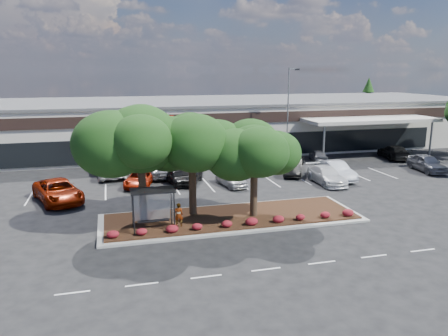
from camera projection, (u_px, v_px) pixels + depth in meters
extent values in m
plane|color=black|center=(280.00, 237.00, 27.12)|extent=(160.00, 160.00, 0.00)
cube|color=beige|center=(185.00, 124.00, 58.52)|extent=(80.00, 20.00, 6.00)
cube|color=#525254|center=(185.00, 101.00, 57.83)|extent=(80.40, 20.40, 0.30)
cube|color=black|center=(200.00, 119.00, 48.64)|extent=(80.00, 0.25, 1.20)
cube|color=black|center=(201.00, 147.00, 49.35)|extent=(60.00, 0.18, 2.60)
cube|color=#B50F0C|center=(146.00, 121.00, 47.08)|extent=(6.00, 0.12, 1.00)
cube|color=beige|center=(371.00, 120.00, 51.43)|extent=(16.00, 5.00, 0.40)
cylinder|color=gray|center=(324.00, 144.00, 48.30)|extent=(0.24, 0.24, 4.20)
cylinder|color=gray|center=(431.00, 139.00, 51.80)|extent=(0.24, 0.24, 4.20)
cube|color=#A8A7A2|center=(232.00, 218.00, 30.37)|extent=(18.00, 6.00, 0.15)
cube|color=#422918|center=(232.00, 216.00, 30.35)|extent=(17.20, 5.20, 0.12)
cube|color=silver|center=(72.00, 293.00, 20.34)|extent=(1.60, 0.12, 0.01)
cube|color=silver|center=(142.00, 284.00, 21.15)|extent=(1.60, 0.12, 0.01)
cube|color=silver|center=(206.00, 277.00, 21.95)|extent=(1.60, 0.12, 0.01)
cube|color=silver|center=(266.00, 269.00, 22.75)|extent=(1.60, 0.12, 0.01)
cube|color=silver|center=(322.00, 262.00, 23.55)|extent=(1.60, 0.12, 0.01)
cube|color=silver|center=(374.00, 256.00, 24.35)|extent=(1.60, 0.12, 0.01)
cube|color=silver|center=(423.00, 250.00, 25.15)|extent=(1.60, 0.12, 0.01)
cube|color=silver|center=(30.00, 197.00, 35.72)|extent=(0.12, 5.00, 0.01)
cube|color=silver|center=(68.00, 194.00, 36.47)|extent=(0.12, 5.00, 0.01)
cube|color=silver|center=(106.00, 192.00, 37.22)|extent=(0.12, 5.00, 0.01)
cube|color=silver|center=(141.00, 189.00, 37.97)|extent=(0.12, 5.00, 0.01)
cube|color=silver|center=(175.00, 187.00, 38.72)|extent=(0.12, 5.00, 0.01)
cube|color=silver|center=(208.00, 185.00, 39.47)|extent=(0.12, 5.00, 0.01)
cube|color=silver|center=(240.00, 183.00, 40.22)|extent=(0.12, 5.00, 0.01)
cube|color=silver|center=(271.00, 181.00, 40.97)|extent=(0.12, 5.00, 0.01)
cube|color=silver|center=(300.00, 179.00, 41.72)|extent=(0.12, 5.00, 0.01)
cube|color=silver|center=(328.00, 177.00, 42.47)|extent=(0.12, 5.00, 0.01)
cube|color=silver|center=(356.00, 175.00, 43.22)|extent=(0.12, 5.00, 0.01)
cube|color=silver|center=(382.00, 173.00, 43.98)|extent=(0.12, 5.00, 0.01)
cylinder|color=black|center=(132.00, 209.00, 27.85)|extent=(0.08, 0.08, 2.50)
cylinder|color=black|center=(171.00, 206.00, 28.48)|extent=(0.08, 0.08, 2.50)
cylinder|color=black|center=(134.00, 215.00, 26.63)|extent=(0.08, 0.08, 2.50)
cylinder|color=black|center=(174.00, 212.00, 27.25)|extent=(0.08, 0.08, 2.50)
cube|color=black|center=(152.00, 190.00, 27.27)|extent=(2.75, 1.55, 0.10)
cube|color=silver|center=(152.00, 205.00, 28.14)|extent=(2.30, 0.03, 2.00)
cube|color=black|center=(153.00, 221.00, 27.96)|extent=(2.00, 0.35, 0.06)
cone|color=#17360F|center=(367.00, 103.00, 76.12)|extent=(3.96, 3.96, 9.00)
imported|color=#594C47|center=(179.00, 215.00, 28.10)|extent=(0.60, 0.42, 1.57)
cube|color=#A8A7A2|center=(286.00, 159.00, 49.65)|extent=(0.50, 0.50, 0.40)
cylinder|color=gray|center=(288.00, 114.00, 48.50)|extent=(0.14, 0.14, 10.03)
cube|color=gray|center=(293.00, 69.00, 47.61)|extent=(0.92, 0.36, 0.14)
cube|color=black|center=(297.00, 69.00, 47.82)|extent=(0.49, 0.37, 0.18)
imported|color=#8A1901|center=(58.00, 191.00, 34.25)|extent=(4.75, 6.75, 1.71)
imported|color=#A01E07|center=(140.00, 179.00, 38.93)|extent=(3.37, 5.18, 1.33)
imported|color=black|center=(190.00, 176.00, 39.75)|extent=(3.40, 4.71, 1.49)
imported|color=black|center=(177.00, 176.00, 39.60)|extent=(2.43, 4.41, 1.42)
imported|color=#BDBDBD|center=(231.00, 178.00, 39.02)|extent=(2.37, 4.36, 1.41)
imported|color=white|center=(326.00, 175.00, 39.78)|extent=(2.24, 5.32, 1.53)
imported|color=black|center=(293.00, 167.00, 43.17)|extent=(3.64, 5.20, 1.63)
imported|color=#B5B9C2|center=(335.00, 171.00, 41.26)|extent=(1.95, 5.24, 1.71)
imported|color=slate|center=(427.00, 163.00, 44.58)|extent=(2.66, 5.24, 1.71)
imported|color=silver|center=(111.00, 168.00, 42.50)|extent=(3.42, 6.38, 1.70)
imported|color=slate|center=(158.00, 169.00, 42.25)|extent=(3.12, 5.64, 1.49)
imported|color=#5A5A61|center=(193.00, 165.00, 43.98)|extent=(2.97, 4.94, 1.54)
imported|color=#1A5118|center=(180.00, 165.00, 43.84)|extent=(2.11, 5.29, 1.71)
imported|color=navy|center=(245.00, 161.00, 45.42)|extent=(2.33, 5.14, 1.71)
imported|color=#4F4F55|center=(277.00, 158.00, 48.02)|extent=(3.00, 4.27, 1.35)
imported|color=black|center=(284.00, 157.00, 48.00)|extent=(3.32, 5.18, 1.64)
imported|color=slate|center=(318.00, 156.00, 49.44)|extent=(2.46, 4.16, 1.33)
imported|color=black|center=(394.00, 152.00, 50.91)|extent=(3.36, 5.79, 1.58)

